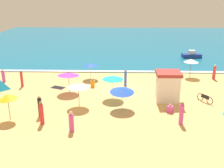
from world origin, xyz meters
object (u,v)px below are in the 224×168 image
Objects in this scene: beachgoer_6 at (93,83)px; beachgoer_2 at (170,109)px; beachgoer_0 at (22,79)px; beachgoer_10 at (125,78)px; beach_umbrella_6 at (90,65)px; lifeguard_cabana at (168,86)px; beachgoer_5 at (41,113)px; small_boat_0 at (192,55)px; beach_umbrella_1 at (78,85)px; beach_umbrella_4 at (68,74)px; beachgoer_3 at (176,83)px; beach_umbrella_7 at (122,90)px; beachgoer_8 at (181,114)px; beach_umbrella_5 at (191,61)px; beachgoer_12 at (71,122)px; parked_bicycle at (205,98)px; beach_umbrella_2 at (113,78)px; beachgoer_7 at (214,72)px; beach_umbrella_3 at (7,97)px; beachgoer_9 at (3,76)px; beachgoer_4 at (40,107)px.

beachgoer_2 is at bearing -40.69° from beachgoer_6.
beachgoer_10 is (11.37, 0.43, 0.02)m from beachgoer_0.
beach_umbrella_6 reaches higher than beachgoer_6.
beachgoer_0 is at bearing 167.04° from lifeguard_cabana.
beachgoer_5 is at bearing -110.07° from beachgoer_6.
small_boat_0 is at bearing 52.04° from beachgoer_5.
beach_umbrella_1 is 3.83m from beach_umbrella_4.
beachgoer_3 is 0.58× the size of small_boat_0.
beach_umbrella_7 is 5.49m from beachgoer_8.
beach_umbrella_1 is at bearing -143.62° from beach_umbrella_5.
beachgoer_12 is 27.77m from small_boat_0.
lifeguard_cabana is 1.51× the size of beachgoer_10.
parked_bicycle is 0.51× the size of small_boat_0.
beachgoer_6 is at bearing 174.88° from beachgoer_3.
beach_umbrella_4 is 1.80× the size of parked_bicycle.
beachgoer_5 is 1.19× the size of beachgoer_12.
beachgoer_3 is (11.21, 0.90, -1.14)m from beach_umbrella_4.
beachgoer_8 is at bearing -64.53° from beachgoer_10.
beach_umbrella_2 is at bearing 34.12° from beach_umbrella_1.
beach_umbrella_4 reaches higher than beachgoer_0.
beachgoer_0 is (-10.93, 5.58, -0.91)m from beach_umbrella_7.
beachgoer_6 is at bearing -167.74° from beachgoer_7.
beach_umbrella_4 is at bearing -175.40° from beachgoer_3.
beachgoer_10 is (6.78, 9.04, 0.00)m from beachgoer_5.
parked_bicycle is 4.35m from beachgoer_2.
beach_umbrella_2 is at bearing 66.30° from beachgoer_12.
beachgoer_12 is at bearing -18.39° from beach_umbrella_3.
parked_bicycle is 0.86× the size of beachgoer_7.
beachgoer_3 reaches higher than beachgoer_6.
beachgoer_7 is at bearing -16.48° from beach_umbrella_5.
beachgoer_9 is 27.56m from small_boat_0.
beachgoer_9 is at bearing 146.19° from beach_umbrella_1.
lifeguard_cabana is 8.41m from beach_umbrella_1.
beachgoer_3 is at bearing 4.60° from beach_umbrella_4.
parked_bicycle is 0.95× the size of beachgoer_12.
lifeguard_cabana reaches higher than beachgoer_4.
beachgoer_4 is 0.62× the size of small_boat_0.
beachgoer_9 is 0.53× the size of small_boat_0.
lifeguard_cabana is at bearing -38.75° from beach_umbrella_6.
beach_umbrella_7 is 7.08m from beachgoer_5.
beach_umbrella_6 is at bearing 113.31° from beach_umbrella_7.
beach_umbrella_7 reaches higher than small_boat_0.
beach_umbrella_5 is 18.41m from beachgoer_12.
beachgoer_6 is 0.61× the size of beachgoer_9.
parked_bicycle is 0.83× the size of beachgoer_4.
beachgoer_6 is (2.29, 1.70, -1.55)m from beach_umbrella_4.
beach_umbrella_2 reaches higher than beach_umbrella_7.
lifeguard_cabana is 3.68× the size of beachgoer_2.
beach_umbrella_1 is at bearing 91.19° from beachgoer_12.
beach_umbrella_6 is at bearing -143.74° from small_boat_0.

